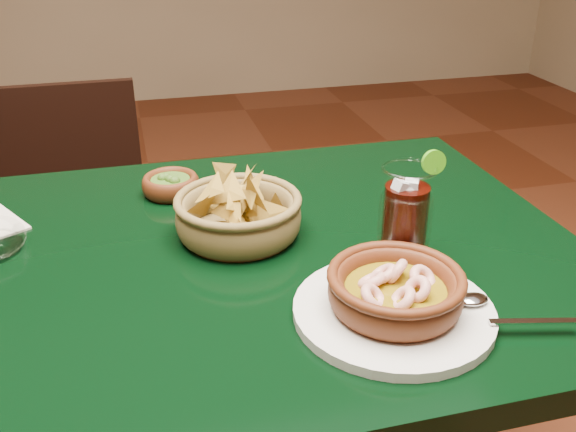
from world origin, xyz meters
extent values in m
cube|color=black|center=(0.00, 0.00, 0.73)|extent=(1.20, 0.80, 0.04)
cylinder|color=black|center=(0.54, 0.34, 0.35)|extent=(0.06, 0.06, 0.71)
cube|color=black|center=(-0.23, 0.64, 0.41)|extent=(0.38, 0.38, 0.04)
cylinder|color=black|center=(-0.39, 0.48, 0.20)|extent=(0.03, 0.03, 0.41)
cylinder|color=black|center=(-0.07, 0.48, 0.20)|extent=(0.03, 0.03, 0.41)
cylinder|color=black|center=(-0.40, 0.80, 0.20)|extent=(0.03, 0.03, 0.41)
cylinder|color=black|center=(-0.07, 0.80, 0.20)|extent=(0.03, 0.03, 0.41)
cube|color=black|center=(-0.23, 0.81, 0.62)|extent=(0.36, 0.03, 0.40)
cylinder|color=silver|center=(0.23, -0.22, 0.76)|extent=(0.26, 0.26, 0.01)
cylinder|color=#4A200E|center=(0.23, -0.22, 0.77)|extent=(0.15, 0.15, 0.01)
torus|color=#4A200E|center=(0.23, -0.22, 0.79)|extent=(0.19, 0.19, 0.04)
torus|color=#4A200E|center=(0.23, -0.22, 0.81)|extent=(0.18, 0.18, 0.01)
cylinder|color=#6C590A|center=(0.23, -0.22, 0.79)|extent=(0.13, 0.13, 0.01)
torus|color=beige|center=(0.27, -0.21, 0.80)|extent=(0.06, 0.05, 0.04)
torus|color=beige|center=(0.24, -0.20, 0.80)|extent=(0.05, 0.04, 0.05)
torus|color=beige|center=(0.22, -0.19, 0.80)|extent=(0.06, 0.06, 0.03)
torus|color=beige|center=(0.20, -0.20, 0.80)|extent=(0.05, 0.04, 0.04)
torus|color=beige|center=(0.19, -0.24, 0.80)|extent=(0.05, 0.05, 0.04)
torus|color=beige|center=(0.22, -0.25, 0.80)|extent=(0.04, 0.04, 0.04)
torus|color=beige|center=(0.25, -0.24, 0.80)|extent=(0.04, 0.05, 0.04)
cube|color=silver|center=(0.38, -0.30, 0.77)|extent=(0.11, 0.04, 0.00)
ellipsoid|color=silver|center=(0.33, -0.24, 0.77)|extent=(0.04, 0.03, 0.01)
cylinder|color=olive|center=(0.08, 0.05, 0.75)|extent=(0.17, 0.17, 0.01)
torus|color=olive|center=(0.08, 0.05, 0.78)|extent=(0.23, 0.23, 0.06)
torus|color=olive|center=(0.08, 0.05, 0.81)|extent=(0.20, 0.20, 0.01)
cone|color=#AE862E|center=(0.06, 0.00, 0.80)|extent=(0.09, 0.09, 0.05)
cone|color=#AE862E|center=(0.08, 0.03, 0.78)|extent=(0.05, 0.10, 0.09)
cone|color=#AE862E|center=(0.06, 0.03, 0.81)|extent=(0.08, 0.08, 0.07)
cone|color=#AE862E|center=(0.08, 0.05, 0.78)|extent=(0.09, 0.07, 0.07)
cone|color=#AE862E|center=(0.06, 0.05, 0.83)|extent=(0.08, 0.10, 0.07)
cone|color=#AE862E|center=(0.07, 0.05, 0.79)|extent=(0.07, 0.09, 0.06)
cone|color=#AE862E|center=(0.07, 0.06, 0.78)|extent=(0.08, 0.07, 0.08)
cone|color=#AE862E|center=(0.09, 0.03, 0.84)|extent=(0.05, 0.08, 0.07)
cone|color=#AE862E|center=(0.02, 0.05, 0.81)|extent=(0.09, 0.05, 0.09)
cone|color=#AE862E|center=(0.09, 0.05, 0.80)|extent=(0.06, 0.09, 0.08)
cone|color=#AE862E|center=(0.13, 0.05, 0.79)|extent=(0.07, 0.06, 0.08)
cone|color=#AE862E|center=(0.11, 0.09, 0.82)|extent=(0.06, 0.09, 0.09)
cone|color=#AE862E|center=(0.09, 0.09, 0.82)|extent=(0.06, 0.09, 0.09)
cone|color=#AE862E|center=(0.07, 0.05, 0.78)|extent=(0.09, 0.08, 0.07)
cone|color=#AE862E|center=(0.07, 0.06, 0.78)|extent=(0.07, 0.08, 0.05)
cone|color=#AE862E|center=(0.04, 0.05, 0.84)|extent=(0.08, 0.10, 0.07)
cone|color=#AE862E|center=(0.12, 0.02, 0.80)|extent=(0.10, 0.04, 0.10)
cone|color=#AE862E|center=(0.08, 0.05, 0.79)|extent=(0.09, 0.08, 0.05)
cone|color=#AE862E|center=(0.10, 0.02, 0.83)|extent=(0.05, 0.08, 0.08)
cone|color=#AE862E|center=(0.08, 0.05, 0.82)|extent=(0.10, 0.08, 0.07)
cone|color=#AE862E|center=(0.11, 0.05, 0.79)|extent=(0.08, 0.08, 0.07)
cone|color=#AE862E|center=(0.07, 0.04, 0.82)|extent=(0.07, 0.10, 0.08)
cone|color=#AE862E|center=(0.07, 0.09, 0.84)|extent=(0.08, 0.07, 0.10)
cone|color=#AE862E|center=(0.06, 0.06, 0.79)|extent=(0.08, 0.08, 0.06)
cylinder|color=#4A200E|center=(-0.01, 0.24, 0.75)|extent=(0.09, 0.09, 0.01)
torus|color=#4A200E|center=(-0.01, 0.24, 0.77)|extent=(0.12, 0.12, 0.04)
cylinder|color=#294C14|center=(-0.01, 0.24, 0.78)|extent=(0.07, 0.07, 0.01)
sphere|color=#294C14|center=(-0.02, 0.24, 0.78)|extent=(0.02, 0.02, 0.02)
sphere|color=#294C14|center=(-0.01, 0.22, 0.78)|extent=(0.02, 0.02, 0.02)
sphere|color=#294C14|center=(-0.01, 0.23, 0.78)|extent=(0.02, 0.02, 0.02)
sphere|color=#294C14|center=(-0.03, 0.24, 0.78)|extent=(0.02, 0.02, 0.02)
sphere|color=#294C14|center=(-0.01, 0.22, 0.78)|extent=(0.02, 0.02, 0.02)
cylinder|color=white|center=(0.29, -0.11, 0.75)|extent=(0.07, 0.07, 0.01)
torus|color=white|center=(0.29, -0.11, 0.83)|extent=(0.16, 0.16, 0.09)
cylinder|color=black|center=(0.29, -0.11, 0.82)|extent=(0.06, 0.06, 0.13)
cube|color=silver|center=(0.27, -0.11, 0.88)|extent=(0.03, 0.02, 0.02)
cube|color=silver|center=(0.29, -0.11, 0.88)|extent=(0.03, 0.02, 0.02)
cube|color=silver|center=(0.29, -0.12, 0.87)|extent=(0.02, 0.03, 0.02)
torus|color=white|center=(0.29, -0.11, 0.91)|extent=(0.08, 0.08, 0.00)
cylinder|color=#3F9F12|center=(0.32, -0.11, 0.91)|extent=(0.03, 0.01, 0.03)
camera|label=1|loc=(-0.08, -0.85, 1.24)|focal=40.00mm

